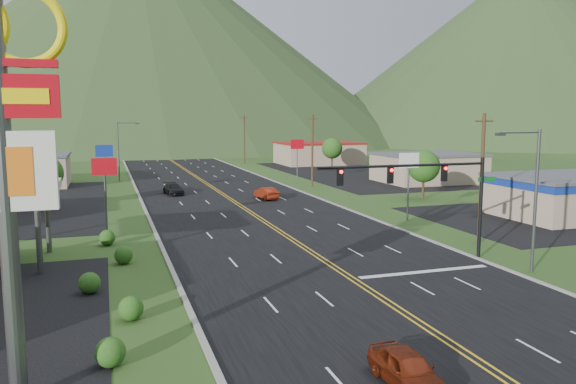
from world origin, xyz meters
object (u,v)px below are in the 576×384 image
object	(u,v)px
car_red_near	(408,370)
car_red_far	(266,193)
streetlight_west	(120,147)
traffic_signal	(430,184)
streetlight_east	(532,191)
car_dark_mid	(173,189)
pylon_sign	(1,131)

from	to	relation	value
car_red_near	car_red_far	bearing A→B (deg)	79.82
streetlight_west	car_red_near	size ratio (longest dim) A/B	2.29
car_red_near	car_red_far	size ratio (longest dim) A/B	0.93
traffic_signal	car_red_near	size ratio (longest dim) A/B	3.33
car_red_far	car_red_near	bearing A→B (deg)	71.66
streetlight_west	car_red_near	distance (m)	71.69
traffic_signal	streetlight_east	size ratio (longest dim) A/B	1.46
traffic_signal	streetlight_east	world-z (taller)	streetlight_east
car_red_near	car_dark_mid	bearing A→B (deg)	91.72
traffic_signal	streetlight_east	distance (m)	6.17
car_dark_mid	car_red_far	world-z (taller)	car_red_far
pylon_sign	streetlight_west	size ratio (longest dim) A/B	1.56
pylon_sign	traffic_signal	bearing A→B (deg)	27.06
streetlight_west	car_red_near	bearing A→B (deg)	-83.68
traffic_signal	car_dark_mid	world-z (taller)	traffic_signal
car_red_far	car_dark_mid	bearing A→B (deg)	-45.01
streetlight_east	car_red_near	bearing A→B (deg)	-143.42
streetlight_east	car_red_far	xyz separation A→B (m)	(-7.09, 35.39, -4.48)
streetlight_east	streetlight_west	distance (m)	64.21
pylon_sign	traffic_signal	world-z (taller)	pylon_sign
traffic_signal	streetlight_east	xyz separation A→B (m)	(4.70, -4.00, -0.15)
car_dark_mid	car_red_far	size ratio (longest dim) A/B	1.10
pylon_sign	car_red_near	xyz separation A→B (m)	(13.20, -3.12, -8.63)
streetlight_west	traffic_signal	bearing A→B (deg)	-72.03
streetlight_east	car_red_near	world-z (taller)	streetlight_east
streetlight_east	pylon_sign	bearing A→B (deg)	-164.15
car_dark_mid	car_red_far	xyz separation A→B (m)	(10.03, -7.37, 0.02)
pylon_sign	car_dark_mid	xyz separation A→B (m)	(11.06, 50.76, -8.62)
streetlight_west	car_dark_mid	distance (m)	18.72
pylon_sign	streetlight_west	world-z (taller)	pylon_sign
car_dark_mid	streetlight_east	bearing A→B (deg)	-74.68
streetlight_east	streetlight_west	world-z (taller)	same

